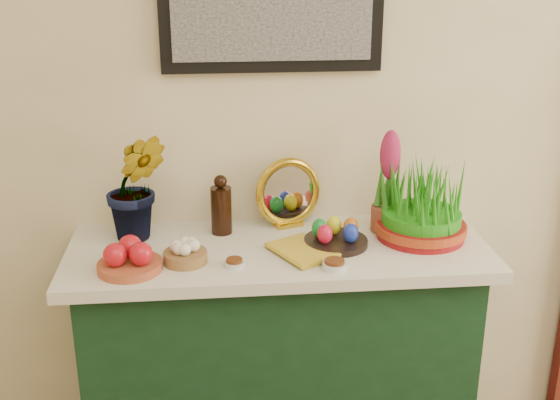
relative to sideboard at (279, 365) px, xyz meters
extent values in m
cube|color=#F4E4B8|center=(0.35, 0.25, 0.93)|extent=(4.00, 0.04, 2.70)
cube|color=#14381F|center=(0.00, 0.00, 0.00)|extent=(1.30, 0.45, 0.85)
cube|color=beige|center=(0.00, 0.00, 0.45)|extent=(1.40, 0.55, 0.04)
imported|color=#2B701A|center=(-0.47, 0.11, 0.71)|extent=(0.26, 0.22, 0.49)
cylinder|color=#A74C2D|center=(-0.47, -0.14, 0.48)|extent=(0.24, 0.24, 0.03)
cylinder|color=olive|center=(-0.31, -0.10, 0.48)|extent=(0.16, 0.16, 0.04)
cylinder|color=black|center=(-0.19, 0.13, 0.55)|extent=(0.07, 0.07, 0.17)
sphere|color=black|center=(-0.19, 0.13, 0.65)|extent=(0.05, 0.05, 0.05)
cube|color=gold|center=(0.05, 0.17, 0.47)|extent=(0.11, 0.08, 0.01)
torus|color=gold|center=(0.05, 0.18, 0.59)|extent=(0.25, 0.13, 0.25)
cylinder|color=silver|center=(0.05, 0.18, 0.59)|extent=(0.19, 0.08, 0.19)
imported|color=gold|center=(0.00, -0.11, 0.48)|extent=(0.23, 0.25, 0.03)
cylinder|color=silver|center=(-0.15, -0.15, 0.47)|extent=(0.06, 0.06, 0.02)
cylinder|color=#592D14|center=(-0.15, -0.15, 0.49)|extent=(0.05, 0.05, 0.01)
cylinder|color=silver|center=(0.16, -0.19, 0.47)|extent=(0.08, 0.08, 0.02)
cylinder|color=#592D14|center=(0.16, -0.19, 0.49)|extent=(0.06, 0.06, 0.01)
cylinder|color=black|center=(0.19, -0.02, 0.48)|extent=(0.22, 0.22, 0.02)
ellipsoid|color=red|center=(0.15, -0.05, 0.52)|extent=(0.05, 0.05, 0.07)
ellipsoid|color=#1931B3|center=(0.23, -0.05, 0.52)|extent=(0.05, 0.05, 0.07)
ellipsoid|color=yellow|center=(0.19, 0.03, 0.52)|extent=(0.05, 0.05, 0.07)
ellipsoid|color=#167E2D|center=(0.14, 0.01, 0.52)|extent=(0.05, 0.05, 0.07)
ellipsoid|color=#C76517|center=(0.24, 0.01, 0.52)|extent=(0.05, 0.05, 0.07)
cylinder|color=brown|center=(0.39, 0.09, 0.51)|extent=(0.11, 0.11, 0.09)
ellipsoid|color=#B4244F|center=(0.39, 0.09, 0.74)|extent=(0.07, 0.07, 0.17)
cylinder|color=maroon|center=(0.49, 0.02, 0.49)|extent=(0.30, 0.30, 0.05)
cylinder|color=#A01015|center=(0.49, 0.02, 0.50)|extent=(0.31, 0.31, 0.03)
camera|label=1|loc=(-0.20, -2.13, 1.42)|focal=45.00mm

